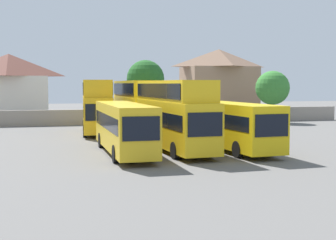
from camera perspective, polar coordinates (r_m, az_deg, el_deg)
The scene contains 12 objects.
ground at distance 51.48m, azimuth -4.17°, elevation -1.03°, with size 140.00×140.00×0.00m, color #605E5B.
depot_boundary_wall at distance 57.17m, azimuth -5.23°, elevation 0.40°, with size 56.00×0.50×1.80m, color gray.
bus_1 at distance 32.74m, azimuth -5.25°, elevation -0.63°, with size 2.57×11.90×3.41m.
bus_2 at distance 34.10m, azimuth 0.70°, elevation 1.02°, with size 3.15×11.71×4.97m.
bus_3 at distance 34.74m, azimuth 7.40°, elevation -0.38°, with size 3.32×11.47×3.39m.
bus_4 at distance 46.63m, azimuth -8.41°, elevation 1.93°, with size 3.31×10.38×5.11m.
bus_5 at distance 47.52m, azimuth -3.78°, elevation 1.97°, with size 2.89×11.07×5.05m.
bus_6 at distance 47.76m, azimuth 0.67°, elevation 1.96°, with size 2.94×12.05×5.00m.
house_terrace_left at distance 65.06m, azimuth -18.22°, elevation 3.74°, with size 10.07×7.40×8.58m.
house_terrace_centre at distance 70.25m, azimuth 5.99°, elevation 4.42°, with size 10.14×7.99×9.73m.
tree_left_of_lot at distance 60.08m, azimuth -2.68°, elevation 4.84°, with size 4.66×4.66×7.72m.
tree_behind_wall at distance 60.77m, azimuth 12.22°, elevation 3.70°, with size 4.18×4.18×6.36m.
Camera 1 is at (-9.14, -32.44, 4.72)m, focal length 51.69 mm.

